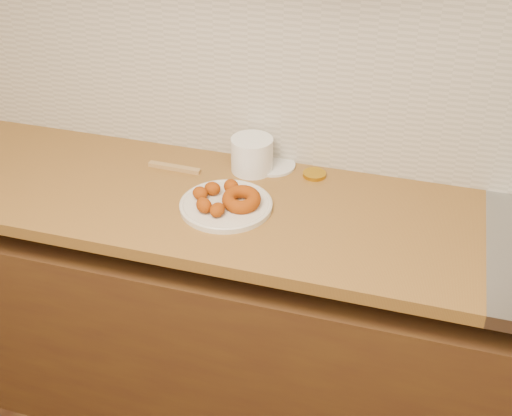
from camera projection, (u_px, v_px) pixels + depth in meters
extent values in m
cube|color=tan|center=(340.00, 32.00, 1.90)|extent=(4.00, 0.02, 2.70)
cube|color=#4D3014|center=(303.00, 339.00, 2.18)|extent=(3.60, 0.60, 0.77)
cube|color=brown|center=(113.00, 187.00, 2.07)|extent=(2.30, 0.62, 0.04)
cube|color=#BBB5A7|center=(336.00, 82.00, 1.97)|extent=(3.60, 0.02, 0.60)
cylinder|color=beige|center=(226.00, 205.00, 1.92)|extent=(0.28, 0.28, 0.02)
torus|color=#963000|center=(241.00, 199.00, 1.90)|extent=(0.15, 0.15, 0.05)
ellipsoid|color=#963000|center=(212.00, 189.00, 1.95)|extent=(0.05, 0.04, 0.04)
ellipsoid|color=#963000|center=(200.00, 193.00, 1.93)|extent=(0.06, 0.06, 0.04)
ellipsoid|color=#963000|center=(204.00, 205.00, 1.87)|extent=(0.07, 0.07, 0.05)
ellipsoid|color=#963000|center=(217.00, 210.00, 1.85)|extent=(0.04, 0.06, 0.04)
ellipsoid|color=#963000|center=(231.00, 187.00, 1.95)|extent=(0.07, 0.07, 0.05)
cylinder|color=white|center=(252.00, 155.00, 2.09)|extent=(0.16, 0.16, 0.11)
cylinder|color=silver|center=(273.00, 165.00, 2.14)|extent=(0.16, 0.16, 0.01)
cylinder|color=#BD8D18|center=(314.00, 174.00, 2.08)|extent=(0.10, 0.10, 0.01)
cube|color=#A7804A|center=(174.00, 168.00, 2.12)|extent=(0.18, 0.03, 0.01)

